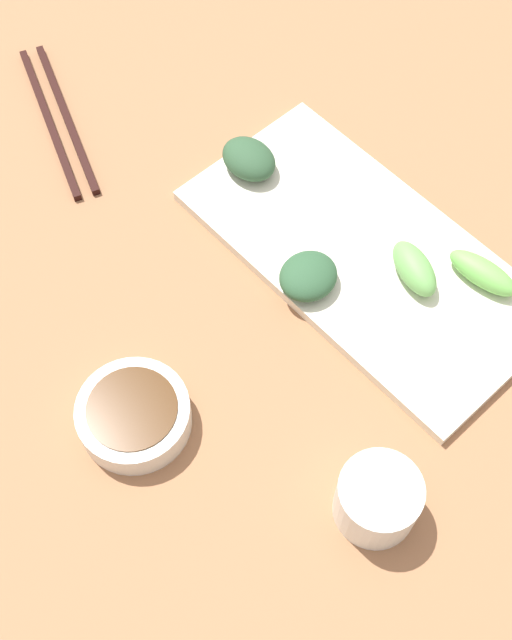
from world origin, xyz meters
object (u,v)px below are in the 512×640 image
object	(u,v)px
chopsticks	(58,119)
tea_cup	(377,500)
serving_plate	(364,255)
sauce_bowl	(134,415)

from	to	relation	value
chopsticks	tea_cup	world-z (taller)	tea_cup
serving_plate	tea_cup	world-z (taller)	tea_cup
sauce_bowl	chopsticks	distance (m)	0.38
sauce_bowl	serving_plate	world-z (taller)	sauce_bowl
serving_plate	chopsticks	world-z (taller)	serving_plate
tea_cup	sauce_bowl	bearing A→B (deg)	116.56
chopsticks	tea_cup	distance (m)	0.54
sauce_bowl	tea_cup	xyz separation A→B (m)	(0.10, -0.20, 0.01)
sauce_bowl	chopsticks	world-z (taller)	sauce_bowl
sauce_bowl	chopsticks	xyz separation A→B (m)	(0.16, 0.34, -0.01)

